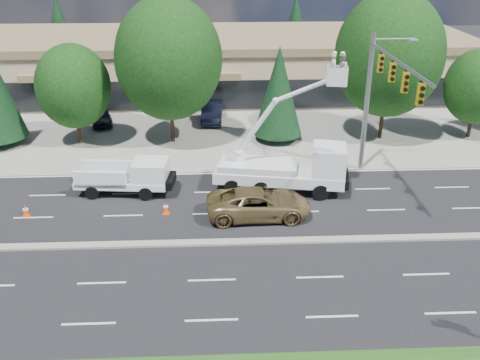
{
  "coord_description": "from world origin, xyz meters",
  "views": [
    {
      "loc": [
        0.38,
        -23.54,
        14.43
      ],
      "look_at": [
        1.56,
        2.5,
        2.4
      ],
      "focal_mm": 40.0,
      "sensor_mm": 36.0,
      "label": 1
    }
  ],
  "objects_px": {
    "signal_mast": "(379,89)",
    "utility_pickup": "(130,180)",
    "bucket_truck": "(294,162)",
    "minivan": "(259,203)"
  },
  "relations": [
    {
      "from": "minivan",
      "to": "utility_pickup",
      "type": "bearing_deg",
      "value": 64.55
    },
    {
      "from": "minivan",
      "to": "signal_mast",
      "type": "bearing_deg",
      "value": -61.84
    },
    {
      "from": "signal_mast",
      "to": "utility_pickup",
      "type": "distance_m",
      "value": 15.92
    },
    {
      "from": "utility_pickup",
      "to": "minivan",
      "type": "xyz_separation_m",
      "value": [
        7.62,
        -3.36,
        -0.07
      ]
    },
    {
      "from": "signal_mast",
      "to": "bucket_truck",
      "type": "distance_m",
      "value": 6.61
    },
    {
      "from": "bucket_truck",
      "to": "utility_pickup",
      "type": "bearing_deg",
      "value": -170.35
    },
    {
      "from": "utility_pickup",
      "to": "bucket_truck",
      "type": "bearing_deg",
      "value": 4.86
    },
    {
      "from": "bucket_truck",
      "to": "signal_mast",
      "type": "bearing_deg",
      "value": 21.6
    },
    {
      "from": "bucket_truck",
      "to": "minivan",
      "type": "height_order",
      "value": "bucket_truck"
    },
    {
      "from": "signal_mast",
      "to": "bucket_truck",
      "type": "height_order",
      "value": "signal_mast"
    }
  ]
}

